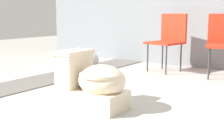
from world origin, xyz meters
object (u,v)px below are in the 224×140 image
object	(u,v)px
boulder_far	(64,63)
toilet	(93,84)
folding_chair_middle	(224,38)
boulder_near	(89,60)
folding_chair_left	(169,36)

from	to	relation	value
boulder_far	toilet	bearing A→B (deg)	-38.21
toilet	boulder_far	world-z (taller)	toilet
toilet	folding_chair_middle	world-z (taller)	folding_chair_middle
boulder_near	folding_chair_left	bearing A→B (deg)	23.24
boulder_near	boulder_far	distance (m)	0.52
folding_chair_left	boulder_far	distance (m)	1.57
folding_chair_middle	boulder_near	bearing A→B (deg)	-90.84
toilet	folding_chair_left	bearing A→B (deg)	95.58
boulder_far	folding_chair_left	bearing A→B (deg)	40.92
folding_chair_middle	folding_chair_left	bearing A→B (deg)	-104.24
toilet	boulder_far	bearing A→B (deg)	140.80
folding_chair_middle	boulder_far	size ratio (longest dim) A/B	2.13
toilet	boulder_near	size ratio (longest dim) A/B	1.98
folding_chair_left	boulder_near	size ratio (longest dim) A/B	2.59
folding_chair_middle	boulder_near	xyz separation A→B (m)	(-1.90, -0.49, -0.39)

